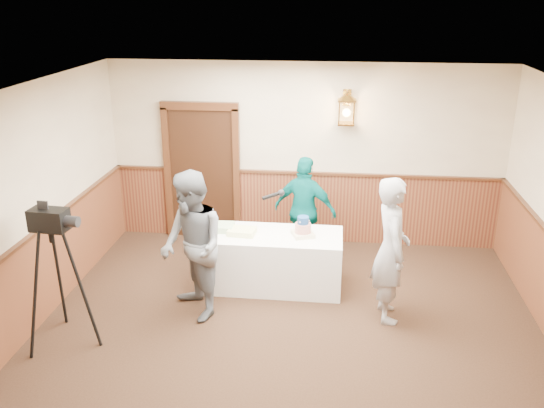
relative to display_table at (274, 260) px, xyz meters
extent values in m
plane|color=black|center=(0.30, -1.90, -0.38)|extent=(7.00, 7.00, 0.00)
cube|color=#C1AD91|center=(0.30, 1.60, 1.02)|extent=(6.00, 0.02, 2.80)
cube|color=white|center=(0.30, -1.90, 2.42)|extent=(6.00, 7.00, 0.02)
cube|color=#552518|center=(0.30, 1.58, 0.18)|extent=(5.98, 0.04, 1.10)
cube|color=#552518|center=(-2.68, -1.90, 0.18)|extent=(0.04, 6.98, 1.10)
cube|color=#452312|center=(0.30, 1.56, 0.75)|extent=(5.98, 0.07, 0.04)
cube|color=black|center=(-1.30, 1.55, 0.68)|extent=(1.00, 0.06, 2.10)
cube|color=white|center=(0.00, 0.00, 0.00)|extent=(1.80, 0.80, 0.75)
cube|color=beige|center=(0.38, 0.00, 0.40)|extent=(0.33, 0.33, 0.05)
cylinder|color=#B51908|center=(0.38, 0.00, 0.49)|extent=(0.21, 0.21, 0.12)
cylinder|color=navy|center=(0.38, 0.00, 0.60)|extent=(0.15, 0.15, 0.10)
cube|color=#F4FA95|center=(-0.42, -0.04, 0.41)|extent=(0.37, 0.30, 0.07)
cube|color=#A7D596|center=(-0.72, 0.07, 0.42)|extent=(0.35, 0.28, 0.08)
imported|color=slate|center=(-0.88, -0.85, 0.54)|extent=(1.08, 1.12, 1.83)
cylinder|color=black|center=(0.01, -0.38, 1.05)|extent=(0.22, 0.14, 0.09)
sphere|color=black|center=(0.13, -0.32, 1.07)|extent=(0.08, 0.08, 0.08)
imported|color=#9E9FA3|center=(1.46, -0.63, 0.52)|extent=(0.51, 0.70, 1.79)
imported|color=#035E5C|center=(0.36, 0.80, 0.42)|extent=(1.00, 0.65, 1.59)
cube|color=black|center=(-2.20, -1.60, 1.12)|extent=(0.41, 0.25, 0.24)
cylinder|color=black|center=(-1.95, -1.62, 1.12)|extent=(0.17, 0.13, 0.12)
camera|label=1|loc=(0.77, -6.90, 3.39)|focal=38.00mm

